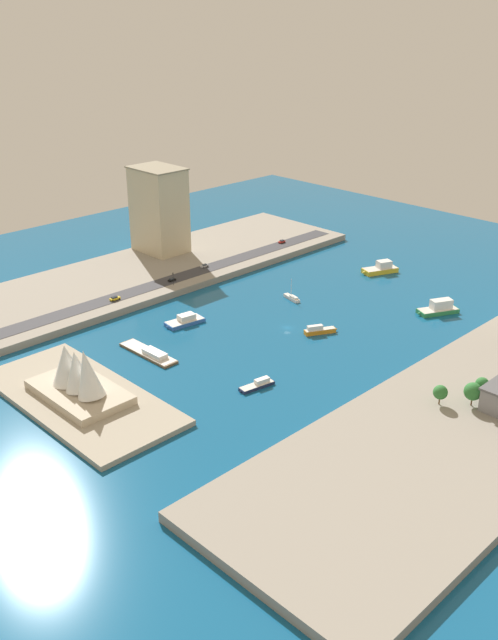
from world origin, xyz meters
TOP-DOWN VIEW (x-y plane):
  - ground_plane at (0.00, 0.00)m, footprint 440.00×440.00m
  - quay_west at (-97.44, 0.00)m, footprint 70.00×240.00m
  - quay_east at (97.44, 0.00)m, footprint 70.00×240.00m
  - peninsula_point at (9.55, 99.62)m, footprint 83.57×37.98m
  - road_strip at (75.77, 0.00)m, footprint 10.37×228.00m
  - water_taxi_orange at (-13.79, -5.62)m, footprint 9.24×14.71m
  - sailboat_small_white at (20.91, -25.88)m, footprint 12.02×5.19m
  - ferry_green_doubledeck at (-37.96, -62.31)m, footprint 14.88×20.18m
  - barge_flat_brown at (20.93, 59.71)m, footprint 30.76×7.65m
  - ferry_yellow_fast at (13.35, -88.02)m, footprint 14.23×20.73m
  - patrol_launch_navy at (-28.44, 47.01)m, footprint 6.20×15.17m
  - catamaran_blue at (35.18, 29.30)m, footprint 9.82×19.00m
  - office_block_beige at (116.99, -21.31)m, footprint 29.63×21.65m
  - taxi_yellow_cab at (73.07, 40.55)m, footprint 2.05×5.11m
  - sedan_silver at (78.11, -19.90)m, footprint 2.05×4.46m
  - pickup_red at (78.16, -80.06)m, footprint 2.19×4.38m
  - suv_black at (73.81, 5.61)m, footprint 1.78×4.23m
  - traffic_light_waterfront at (69.34, 8.25)m, footprint 0.36×0.36m
  - opera_landmark at (9.99, 99.62)m, footprint 38.76×22.59m
  - park_tree_cluster at (-91.36, 7.85)m, footprint 13.95×19.43m

SIDE VIEW (x-z plane):
  - ground_plane at x=0.00m, z-range 0.00..0.00m
  - sailboat_small_white at x=20.91m, z-range -4.21..6.09m
  - barge_flat_brown at x=20.93m, z-range -0.49..2.45m
  - peninsula_point at x=9.55m, z-range 0.00..2.00m
  - patrol_launch_navy at x=-28.44m, z-range -0.48..2.52m
  - catamaran_blue at x=35.18m, z-range -0.68..3.57m
  - water_taxi_orange at x=-13.79m, z-range -0.50..3.50m
  - quay_west at x=-97.44m, z-range 0.00..3.40m
  - quay_east at x=97.44m, z-range 0.00..3.40m
  - ferry_yellow_fast at x=13.35m, z-range -1.00..5.26m
  - ferry_green_doubledeck at x=-37.96m, z-range -0.87..5.59m
  - road_strip at x=75.77m, z-range 3.40..3.55m
  - suv_black at x=73.81m, z-range 3.53..5.06m
  - sedan_silver at x=78.11m, z-range 3.54..5.08m
  - pickup_red at x=78.16m, z-range 3.53..5.15m
  - taxi_yellow_cab at x=73.07m, z-range 3.52..5.25m
  - traffic_light_waterfront at x=69.34m, z-range 4.49..10.99m
  - park_tree_cluster at x=-91.36m, z-range 4.32..13.00m
  - opera_landmark at x=9.99m, z-range -0.73..20.06m
  - office_block_beige at x=116.99m, z-range 3.43..50.50m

